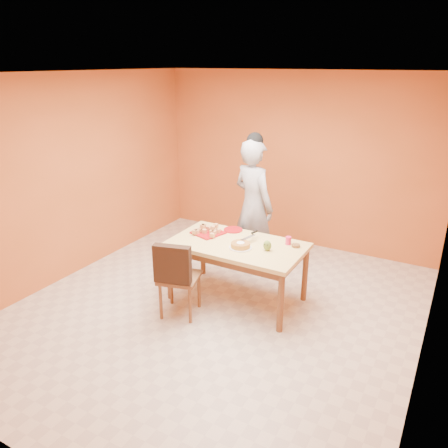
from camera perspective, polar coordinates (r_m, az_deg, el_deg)
The scene contains 17 objects.
floor at distance 5.35m, azimuth -1.11°, elevation -11.17°, with size 5.00×5.00×0.00m, color beige.
ceiling at distance 4.56m, azimuth -1.36°, elevation 19.10°, with size 5.00×5.00×0.00m, color white.
wall_back at distance 6.98m, azimuth 9.37°, elevation 8.16°, with size 4.50×4.50×0.00m, color #CA642E.
wall_left at distance 6.20m, azimuth -19.54°, elevation 5.69°, with size 5.00×5.00×0.00m, color #CA642E.
wall_right at distance 4.18m, azimuth 26.40°, elevation -2.20°, with size 5.00×5.00×0.00m, color #CA642E.
dining_table at distance 5.28m, azimuth 1.74°, elevation -3.46°, with size 1.60×0.90×0.76m.
dining_chair at distance 5.07m, azimuth -5.98°, elevation -6.78°, with size 0.55×0.61×0.96m.
pastry_pile at distance 5.51m, azimuth -2.10°, elevation -0.58°, with size 0.30×0.30×0.10m, color tan, non-canonical shape.
person at distance 6.04m, azimuth 3.85°, elevation 2.34°, with size 0.68×0.45×1.86m, color #9B9B9E.
pastry_platter at distance 5.53m, azimuth -2.10°, elevation -1.15°, with size 0.34×0.34×0.02m, color maroon.
red_dinner_plate at distance 5.64m, azimuth 1.20°, elevation -0.76°, with size 0.24×0.24×0.01m, color maroon.
white_cake_plate at distance 5.11m, azimuth 2.16°, elevation -3.09°, with size 0.27×0.27×0.01m, color white.
sponge_cake at distance 5.10m, azimuth 2.17°, elevation -2.76°, with size 0.23×0.23×0.05m, color gold.
cake_server at distance 5.23m, azimuth 3.18°, elevation -1.77°, with size 0.05×0.24×0.01m, color silver.
egg_ornament at distance 5.05m, azimuth 5.68°, elevation -2.82°, with size 0.10×0.08×0.12m, color olive.
magenta_glass at distance 5.25m, azimuth 8.40°, elevation -2.15°, with size 0.07×0.07×0.10m, color #D82059.
checker_tin at distance 5.21m, azimuth 9.36°, elevation -2.80°, with size 0.10×0.10×0.03m, color #331F0E.
Camera 1 is at (2.32, -3.92, 2.81)m, focal length 35.00 mm.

